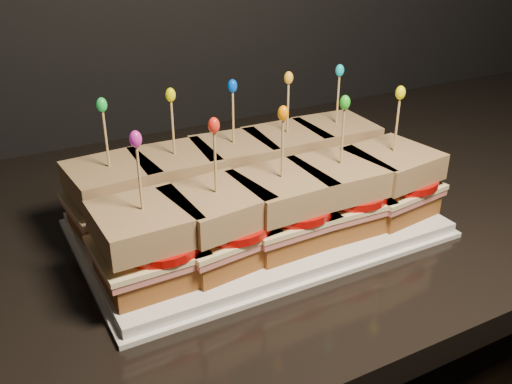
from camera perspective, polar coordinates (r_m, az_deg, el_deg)
name	(u,v)px	position (r m, az deg, el deg)	size (l,w,h in m)	color
granite_slab	(188,229)	(0.78, -6.80, -3.68)	(2.65, 0.69, 0.03)	black
platter	(256,224)	(0.73, 0.00, -3.25)	(0.43, 0.26, 0.02)	white
platter_rim	(256,228)	(0.73, 0.00, -3.66)	(0.44, 0.28, 0.01)	white
sandwich_0_bread_bot	(116,218)	(0.72, -13.85, -2.55)	(0.09, 0.09, 0.03)	brown
sandwich_0_ham	(114,206)	(0.71, -13.99, -1.34)	(0.10, 0.10, 0.01)	#C35F5A
sandwich_0_cheese	(114,201)	(0.71, -14.05, -0.83)	(0.11, 0.10, 0.01)	#FFE7A6
sandwich_0_tomato	(124,195)	(0.70, -13.05, -0.28)	(0.09, 0.09, 0.01)	#B00906
sandwich_0_bread_top	(111,179)	(0.70, -14.30, 1.25)	(0.10, 0.10, 0.03)	#59290B
sandwich_0_pick	(106,143)	(0.68, -14.73, 4.80)	(0.00, 0.00, 0.09)	tan
sandwich_0_frill	(102,105)	(0.66, -15.17, 8.42)	(0.01, 0.01, 0.02)	green
sandwich_1_bread_bot	(178,204)	(0.74, -7.81, -1.16)	(0.09, 0.09, 0.03)	brown
sandwich_1_ham	(177,192)	(0.73, -7.89, 0.03)	(0.10, 0.10, 0.01)	#C35F5A
sandwich_1_cheese	(177,187)	(0.73, -7.93, 0.53)	(0.11, 0.10, 0.01)	#FFE7A6
sandwich_1_tomato	(187,181)	(0.72, -6.91, 1.08)	(0.09, 0.09, 0.01)	#B00906
sandwich_1_bread_top	(175,166)	(0.72, -8.06, 2.57)	(0.10, 0.10, 0.03)	#59290B
sandwich_1_pick	(173,131)	(0.70, -8.30, 6.06)	(0.00, 0.00, 0.09)	tan
sandwich_1_frill	(171,95)	(0.69, -8.54, 9.59)	(0.01, 0.01, 0.02)	#EEEA01
sandwich_2_bread_bot	(234,190)	(0.77, -2.17, 0.16)	(0.09, 0.09, 0.03)	brown
sandwich_2_ham	(234,179)	(0.76, -2.19, 1.31)	(0.10, 0.10, 0.01)	#C35F5A
sandwich_2_cheese	(234,174)	(0.76, -2.20, 1.80)	(0.11, 0.10, 0.01)	#FFE7A6
sandwich_2_tomato	(244,169)	(0.75, -1.19, 2.33)	(0.09, 0.09, 0.01)	#B00906
sandwich_2_bread_top	(234,154)	(0.75, -2.24, 3.78)	(0.10, 0.10, 0.03)	#59290B
sandwich_2_pick	(233,121)	(0.73, -2.30, 7.15)	(0.00, 0.00, 0.09)	tan
sandwich_2_frill	(233,86)	(0.72, -2.36, 10.56)	(0.01, 0.01, 0.02)	blue
sandwich_3_bread_bot	(286,178)	(0.80, 3.03, 1.36)	(0.09, 0.09, 0.03)	brown
sandwich_3_ham	(286,167)	(0.80, 3.06, 2.48)	(0.10, 0.10, 0.01)	#C35F5A
sandwich_3_cheese	(286,163)	(0.79, 3.07, 2.94)	(0.11, 0.10, 0.01)	#FFE7A6
sandwich_3_tomato	(296,158)	(0.79, 4.05, 3.45)	(0.09, 0.09, 0.01)	#B00906
sandwich_3_bread_top	(287,144)	(0.78, 3.12, 4.85)	(0.10, 0.10, 0.03)	#59290B
sandwich_3_pick	(288,111)	(0.77, 3.20, 8.08)	(0.00, 0.00, 0.09)	tan
sandwich_3_frill	(289,78)	(0.75, 3.29, 11.34)	(0.01, 0.01, 0.02)	yellow
sandwich_4_bread_bot	(333,167)	(0.84, 7.75, 2.45)	(0.09, 0.09, 0.03)	brown
sandwich_4_ham	(334,157)	(0.84, 7.82, 3.52)	(0.10, 0.10, 0.01)	#C35F5A
sandwich_4_cheese	(334,152)	(0.84, 7.85, 3.96)	(0.11, 0.10, 0.01)	#FFE7A6
sandwich_4_tomato	(344,147)	(0.83, 8.79, 4.44)	(0.09, 0.09, 0.01)	#B00906
sandwich_4_bread_top	(336,134)	(0.83, 7.97, 5.79)	(0.10, 0.10, 0.03)	#59290B
sandwich_4_pick	(338,102)	(0.81, 8.17, 8.86)	(0.00, 0.00, 0.09)	tan
sandwich_4_frill	(340,70)	(0.80, 8.38, 11.94)	(0.01, 0.01, 0.02)	#10B0C4
sandwich_5_bread_bot	(148,267)	(0.62, -10.72, -7.37)	(0.09, 0.09, 0.03)	brown
sandwich_5_ham	(147,253)	(0.61, -10.86, -6.02)	(0.10, 0.10, 0.01)	#C35F5A
sandwich_5_cheese	(146,247)	(0.60, -10.91, -5.46)	(0.11, 0.10, 0.01)	#FFE7A6
sandwich_5_tomato	(159,241)	(0.60, -9.70, -4.84)	(0.09, 0.09, 0.01)	#B00906
sandwich_5_bread_top	(144,223)	(0.59, -11.14, -3.11)	(0.10, 0.10, 0.03)	#59290B
sandwich_5_pick	(140,182)	(0.57, -11.54, 0.98)	(0.00, 0.00, 0.09)	tan
sandwich_5_frill	(136,139)	(0.55, -11.95, 5.21)	(0.01, 0.01, 0.02)	#C02099
sandwich_6_bread_bot	(218,248)	(0.64, -3.82, -5.56)	(0.09, 0.09, 0.03)	brown
sandwich_6_ham	(218,234)	(0.63, -3.86, -4.24)	(0.10, 0.10, 0.01)	#C35F5A
sandwich_6_cheese	(217,229)	(0.63, -3.88, -3.69)	(0.11, 0.10, 0.01)	#FFE7A6
sandwich_6_tomato	(230,223)	(0.62, -2.67, -3.08)	(0.09, 0.09, 0.01)	#B00906
sandwich_6_bread_top	(217,206)	(0.61, -3.96, -1.39)	(0.10, 0.10, 0.03)	#59290B
sandwich_6_pick	(215,166)	(0.59, -4.09, 2.57)	(0.00, 0.00, 0.09)	tan
sandwich_6_frill	(214,125)	(0.58, -4.24, 6.67)	(0.01, 0.01, 0.02)	red
sandwich_7_bread_bot	(281,230)	(0.67, 2.48, -3.84)	(0.09, 0.09, 0.03)	brown
sandwich_7_ham	(281,217)	(0.66, 2.51, -2.56)	(0.10, 0.10, 0.01)	#C35F5A
sandwich_7_cheese	(281,212)	(0.66, 2.52, -2.03)	(0.11, 0.10, 0.01)	#FFE7A6
sandwich_7_tomato	(293,206)	(0.66, 3.70, -1.43)	(0.09, 0.09, 0.01)	#B00906
sandwich_7_bread_top	(282,190)	(0.65, 2.57, 0.18)	(0.10, 0.10, 0.03)	#59290B
sandwich_7_pick	(282,152)	(0.63, 2.65, 3.98)	(0.00, 0.00, 0.09)	tan
sandwich_7_frill	(283,113)	(0.61, 2.74, 7.88)	(0.01, 0.01, 0.02)	orange
sandwich_8_bread_bot	(337,215)	(0.71, 8.11, -2.25)	(0.09, 0.09, 0.03)	brown
sandwich_8_ham	(338,202)	(0.70, 8.19, -1.03)	(0.10, 0.10, 0.01)	#C35F5A
sandwich_8_cheese	(338,197)	(0.70, 8.23, -0.52)	(0.11, 0.10, 0.01)	#FFE7A6
sandwich_8_tomato	(350,192)	(0.70, 9.35, 0.04)	(0.09, 0.09, 0.01)	#B00906
sandwich_8_bread_top	(340,176)	(0.69, 8.38, 1.58)	(0.10, 0.10, 0.03)	#59290B
sandwich_8_pick	(342,140)	(0.67, 8.63, 5.18)	(0.00, 0.00, 0.09)	tan
sandwich_8_frill	(345,102)	(0.66, 8.89, 8.85)	(0.01, 0.01, 0.02)	green
sandwich_9_bread_bot	(388,200)	(0.76, 13.08, -0.83)	(0.09, 0.09, 0.03)	brown
sandwich_9_ham	(389,189)	(0.75, 13.21, 0.33)	(0.10, 0.10, 0.01)	#C35F5A
sandwich_9_cheese	(390,184)	(0.75, 13.26, 0.81)	(0.11, 0.10, 0.01)	#FFE7A6
sandwich_9_tomato	(401,178)	(0.75, 14.31, 1.34)	(0.09, 0.09, 0.01)	#B00906
sandwich_9_bread_top	(392,163)	(0.74, 13.48, 2.80)	(0.10, 0.10, 0.03)	#59290B
sandwich_9_pick	(396,129)	(0.72, 13.86, 6.18)	(0.00, 0.00, 0.09)	tan
sandwich_9_frill	(400,93)	(0.71, 14.25, 9.60)	(0.01, 0.01, 0.02)	#FBF103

